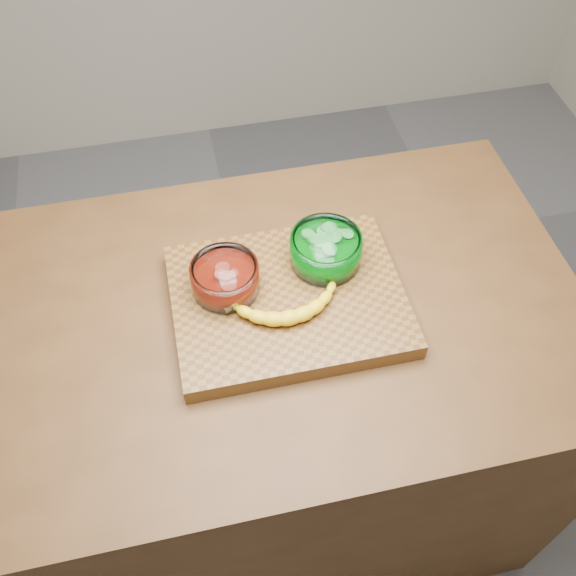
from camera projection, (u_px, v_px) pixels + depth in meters
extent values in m
plane|color=#5E5E63|center=(288.00, 479.00, 1.99)|extent=(3.50, 3.50, 0.00)
cube|color=#503118|center=(288.00, 411.00, 1.63)|extent=(1.20, 0.80, 0.90)
cube|color=brown|center=(288.00, 300.00, 1.26)|extent=(0.45, 0.35, 0.04)
cylinder|color=white|center=(225.00, 278.00, 1.23)|extent=(0.13, 0.13, 0.06)
cylinder|color=#AC200D|center=(226.00, 281.00, 1.24)|extent=(0.11, 0.11, 0.04)
cylinder|color=#DA5844|center=(224.00, 272.00, 1.22)|extent=(0.10, 0.10, 0.02)
cylinder|color=white|center=(326.00, 250.00, 1.28)|extent=(0.14, 0.14, 0.07)
cylinder|color=#009B10|center=(325.00, 253.00, 1.28)|extent=(0.12, 0.12, 0.04)
cylinder|color=#70EF71|center=(326.00, 244.00, 1.26)|extent=(0.11, 0.11, 0.02)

